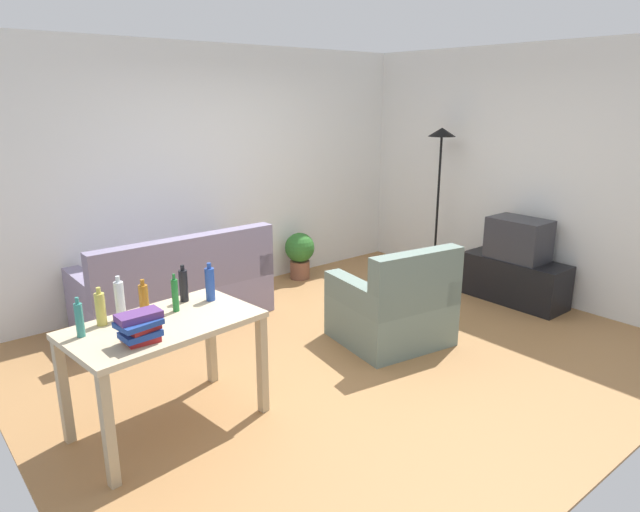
# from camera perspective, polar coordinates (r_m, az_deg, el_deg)

# --- Properties ---
(ground_plane) EXTENTS (5.20, 4.40, 0.02)m
(ground_plane) POSITION_cam_1_polar(r_m,az_deg,el_deg) (4.97, 2.83, -9.91)
(ground_plane) COLOR #9E7042
(wall_rear) EXTENTS (5.20, 0.10, 2.70)m
(wall_rear) POSITION_cam_1_polar(r_m,az_deg,el_deg) (6.31, -10.71, 8.41)
(wall_rear) COLOR white
(wall_rear) RESTS_ON ground_plane
(wall_right) EXTENTS (0.10, 4.40, 2.70)m
(wall_right) POSITION_cam_1_polar(r_m,az_deg,el_deg) (6.56, 20.21, 7.99)
(wall_right) COLOR silver
(wall_right) RESTS_ON ground_plane
(couch) EXTENTS (1.82, 0.84, 0.92)m
(couch) POSITION_cam_1_polar(r_m,az_deg,el_deg) (5.66, -14.44, -3.62)
(couch) COLOR gray
(couch) RESTS_ON ground_plane
(tv_stand) EXTENTS (0.44, 1.10, 0.48)m
(tv_stand) POSITION_cam_1_polar(r_m,az_deg,el_deg) (6.40, 19.28, -2.34)
(tv_stand) COLOR black
(tv_stand) RESTS_ON ground_plane
(tv) EXTENTS (0.41, 0.60, 0.44)m
(tv) POSITION_cam_1_polar(r_m,az_deg,el_deg) (6.28, 19.69, 1.65)
(tv) COLOR #2D2D33
(tv) RESTS_ON tv_stand
(torchiere_lamp) EXTENTS (0.32, 0.32, 1.81)m
(torchiere_lamp) POSITION_cam_1_polar(r_m,az_deg,el_deg) (6.76, 12.20, 9.37)
(torchiere_lamp) COLOR black
(torchiere_lamp) RESTS_ON ground_plane
(desk) EXTENTS (1.27, 0.82, 0.76)m
(desk) POSITION_cam_1_polar(r_m,az_deg,el_deg) (3.80, -15.66, -8.03)
(desk) COLOR #C6B28E
(desk) RESTS_ON ground_plane
(potted_plant) EXTENTS (0.36, 0.36, 0.57)m
(potted_plant) POSITION_cam_1_polar(r_m,az_deg,el_deg) (6.78, -2.09, 0.38)
(potted_plant) COLOR brown
(potted_plant) RESTS_ON ground_plane
(armchair) EXTENTS (1.02, 0.97, 0.92)m
(armchair) POSITION_cam_1_polar(r_m,az_deg,el_deg) (5.07, 7.62, -5.37)
(armchair) COLOR slate
(armchair) RESTS_ON ground_plane
(bottle_tall) EXTENTS (0.05, 0.05, 0.25)m
(bottle_tall) POSITION_cam_1_polar(r_m,az_deg,el_deg) (3.67, -23.42, -5.99)
(bottle_tall) COLOR teal
(bottle_tall) RESTS_ON desk
(bottle_squat) EXTENTS (0.06, 0.06, 0.25)m
(bottle_squat) POSITION_cam_1_polar(r_m,az_deg,el_deg) (3.80, -21.56, -5.03)
(bottle_squat) COLOR #BCB24C
(bottle_squat) RESTS_ON desk
(bottle_clear) EXTENTS (0.06, 0.06, 0.30)m
(bottle_clear) POSITION_cam_1_polar(r_m,az_deg,el_deg) (3.84, -19.81, -4.27)
(bottle_clear) COLOR silver
(bottle_clear) RESTS_ON desk
(bottle_amber) EXTENTS (0.06, 0.06, 0.24)m
(bottle_amber) POSITION_cam_1_polar(r_m,az_deg,el_deg) (3.90, -17.60, -4.20)
(bottle_amber) COLOR #9E6019
(bottle_amber) RESTS_ON desk
(bottle_green) EXTENTS (0.04, 0.04, 0.26)m
(bottle_green) POSITION_cam_1_polar(r_m,az_deg,el_deg) (3.88, -14.62, -3.87)
(bottle_green) COLOR #1E722D
(bottle_green) RESTS_ON desk
(bottle_dark) EXTENTS (0.06, 0.06, 0.27)m
(bottle_dark) POSITION_cam_1_polar(r_m,az_deg,el_deg) (4.05, -13.79, -2.92)
(bottle_dark) COLOR black
(bottle_dark) RESTS_ON desk
(bottle_blue) EXTENTS (0.07, 0.07, 0.28)m
(bottle_blue) POSITION_cam_1_polar(r_m,az_deg,el_deg) (4.03, -11.20, -2.80)
(bottle_blue) COLOR #2347A3
(bottle_blue) RESTS_ON desk
(book_stack) EXTENTS (0.27, 0.22, 0.19)m
(book_stack) POSITION_cam_1_polar(r_m,az_deg,el_deg) (3.47, -17.94, -6.92)
(book_stack) COLOR maroon
(book_stack) RESTS_ON desk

